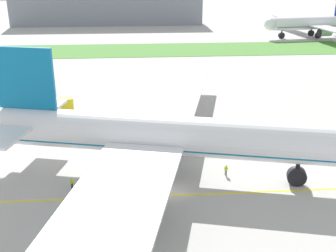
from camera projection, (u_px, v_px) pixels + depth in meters
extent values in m
plane|color=#ADAAA5|center=(171.00, 192.00, 56.32)|extent=(600.00, 600.00, 0.00)
cube|color=yellow|center=(171.00, 195.00, 55.54)|extent=(280.00, 0.36, 0.01)
cube|color=#4C8438|center=(148.00, 50.00, 146.48)|extent=(320.00, 24.00, 0.10)
cylinder|color=white|center=(166.00, 135.00, 58.71)|extent=(48.07, 16.82, 5.56)
cube|color=#0C6B9E|center=(166.00, 141.00, 59.07)|extent=(46.09, 15.93, 0.67)
cube|color=#0C6B9E|center=(25.00, 79.00, 59.14)|extent=(8.55, 2.60, 8.90)
cube|color=white|center=(41.00, 108.00, 66.74)|extent=(7.25, 9.90, 0.39)
cube|color=white|center=(4.00, 135.00, 56.52)|extent=(7.25, 9.90, 0.39)
cube|color=white|center=(175.00, 90.00, 81.77)|extent=(20.56, 44.58, 0.45)
cube|color=white|center=(92.00, 246.00, 36.90)|extent=(20.56, 44.58, 0.45)
cylinder|color=#B7BABF|center=(175.00, 115.00, 73.22)|extent=(5.86, 4.23, 3.06)
cylinder|color=black|center=(190.00, 116.00, 72.81)|extent=(1.21, 3.23, 3.21)
cylinder|color=#B7BABF|center=(135.00, 205.00, 46.24)|extent=(5.86, 4.23, 3.06)
cylinder|color=black|center=(159.00, 207.00, 45.84)|extent=(1.21, 3.23, 3.21)
cylinder|color=black|center=(298.00, 169.00, 57.34)|extent=(0.58, 0.58, 2.16)
cylinder|color=black|center=(297.00, 176.00, 57.73)|extent=(2.85, 1.78, 2.64)
cylinder|color=black|center=(144.00, 149.00, 63.39)|extent=(0.58, 0.58, 2.16)
cylinder|color=black|center=(144.00, 156.00, 63.79)|extent=(2.85, 1.78, 2.64)
cylinder|color=black|center=(135.00, 167.00, 58.03)|extent=(0.58, 0.58, 2.16)
cylinder|color=black|center=(135.00, 174.00, 58.42)|extent=(2.85, 1.78, 2.64)
sphere|color=black|center=(51.00, 117.00, 63.82)|extent=(0.39, 0.39, 0.39)
sphere|color=black|center=(70.00, 119.00, 63.35)|extent=(0.39, 0.39, 0.39)
sphere|color=black|center=(89.00, 120.00, 62.89)|extent=(0.39, 0.39, 0.39)
sphere|color=black|center=(109.00, 121.00, 62.42)|extent=(0.39, 0.39, 0.39)
sphere|color=black|center=(128.00, 122.00, 61.96)|extent=(0.39, 0.39, 0.39)
sphere|color=black|center=(149.00, 123.00, 61.49)|extent=(0.39, 0.39, 0.39)
sphere|color=black|center=(169.00, 125.00, 61.03)|extent=(0.39, 0.39, 0.39)
sphere|color=black|center=(190.00, 126.00, 60.57)|extent=(0.39, 0.39, 0.39)
sphere|color=black|center=(211.00, 127.00, 60.10)|extent=(0.39, 0.39, 0.39)
sphere|color=black|center=(232.00, 128.00, 59.64)|extent=(0.39, 0.39, 0.39)
sphere|color=black|center=(254.00, 130.00, 59.17)|extent=(0.39, 0.39, 0.39)
sphere|color=black|center=(276.00, 131.00, 58.71)|extent=(0.39, 0.39, 0.39)
sphere|color=black|center=(299.00, 132.00, 58.24)|extent=(0.39, 0.39, 0.39)
cylinder|color=black|center=(71.00, 186.00, 57.03)|extent=(0.12, 0.12, 0.80)
cylinder|color=#BFE519|center=(70.00, 182.00, 56.69)|extent=(0.09, 0.09, 0.51)
cylinder|color=black|center=(73.00, 186.00, 57.17)|extent=(0.12, 0.12, 0.80)
cylinder|color=#BFE519|center=(73.00, 181.00, 57.03)|extent=(0.09, 0.09, 0.51)
cube|color=#BFE519|center=(72.00, 181.00, 56.85)|extent=(0.45, 0.47, 0.56)
sphere|color=tan|center=(71.00, 179.00, 56.70)|extent=(0.22, 0.22, 0.22)
cylinder|color=black|center=(226.00, 173.00, 60.65)|extent=(0.12, 0.12, 0.79)
cylinder|color=#BFE519|center=(228.00, 169.00, 60.34)|extent=(0.09, 0.09, 0.50)
cylinder|color=black|center=(225.00, 172.00, 60.75)|extent=(0.12, 0.12, 0.79)
cylinder|color=#BFE519|center=(225.00, 168.00, 60.58)|extent=(0.09, 0.09, 0.50)
cube|color=#BFE519|center=(226.00, 168.00, 60.45)|extent=(0.47, 0.44, 0.56)
sphere|color=#8C6647|center=(226.00, 166.00, 60.31)|extent=(0.21, 0.21, 0.21)
cube|color=yellow|center=(62.00, 105.00, 84.87)|extent=(4.95, 3.18, 2.77)
cube|color=yellow|center=(47.00, 109.00, 84.28)|extent=(2.20, 2.49, 1.71)
cube|color=#263347|center=(43.00, 107.00, 83.94)|extent=(0.49, 1.86, 0.75)
cylinder|color=black|center=(48.00, 114.00, 83.60)|extent=(0.94, 0.49, 0.90)
cylinder|color=black|center=(47.00, 111.00, 85.60)|extent=(0.94, 0.49, 0.90)
cylinder|color=black|center=(68.00, 112.00, 84.69)|extent=(0.94, 0.49, 0.90)
cylinder|color=black|center=(68.00, 109.00, 86.69)|extent=(0.94, 0.49, 0.90)
cylinder|color=white|center=(310.00, 23.00, 168.87)|extent=(32.05, 9.30, 5.15)
cube|color=navy|center=(310.00, 25.00, 169.20)|extent=(30.74, 8.72, 0.62)
sphere|color=white|center=(270.00, 24.00, 165.56)|extent=(4.89, 4.89, 4.89)
cube|color=white|center=(334.00, 18.00, 175.95)|extent=(4.54, 8.63, 0.36)
cube|color=white|center=(294.00, 19.00, 184.72)|extent=(10.67, 29.15, 0.41)
cylinder|color=#B7BABF|center=(325.00, 32.00, 160.32)|extent=(5.23, 3.46, 2.83)
cylinder|color=black|center=(319.00, 33.00, 159.85)|extent=(0.82, 3.01, 2.98)
cylinder|color=#B7BABF|center=(298.00, 25.00, 179.28)|extent=(5.23, 3.46, 2.83)
cylinder|color=black|center=(293.00, 25.00, 178.81)|extent=(0.82, 3.01, 2.98)
cylinder|color=black|center=(282.00, 33.00, 167.87)|extent=(0.54, 0.54, 2.00)
cylinder|color=black|center=(281.00, 35.00, 168.24)|extent=(2.57, 1.42, 2.45)
cylinder|color=black|center=(318.00, 33.00, 168.20)|extent=(0.54, 0.54, 2.00)
cylinder|color=black|center=(318.00, 35.00, 168.57)|extent=(2.57, 1.42, 2.45)
cylinder|color=black|center=(311.00, 31.00, 173.13)|extent=(0.54, 0.54, 2.00)
cylinder|color=black|center=(311.00, 33.00, 173.50)|extent=(2.57, 1.42, 2.45)
cube|color=gray|center=(108.00, 5.00, 205.85)|extent=(91.12, 20.00, 18.00)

